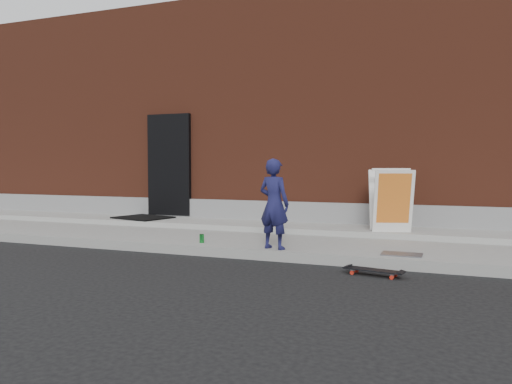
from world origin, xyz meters
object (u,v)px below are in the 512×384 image
at_px(child, 274,204).
at_px(skateboard, 374,271).
at_px(pizza_sign, 391,200).
at_px(soda_can, 202,238).

bearing_deg(child, skateboard, 171.68).
xyz_separation_m(skateboard, pizza_sign, (-0.05, 2.51, 0.73)).
bearing_deg(pizza_sign, soda_can, -147.63).
height_order(skateboard, pizza_sign, pizza_sign).
relative_size(skateboard, pizza_sign, 0.69).
bearing_deg(soda_can, pizza_sign, 32.37).
distance_m(child, soda_can, 1.41).
xyz_separation_m(pizza_sign, soda_can, (-2.76, -1.75, -0.58)).
xyz_separation_m(skateboard, soda_can, (-2.81, 0.77, 0.15)).
height_order(pizza_sign, soda_can, pizza_sign).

